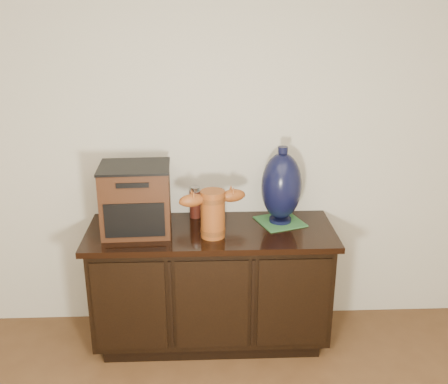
{
  "coord_description": "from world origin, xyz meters",
  "views": [
    {
      "loc": [
        -0.04,
        -0.6,
        2.03
      ],
      "look_at": [
        0.08,
        2.18,
        1.01
      ],
      "focal_mm": 42.0,
      "sensor_mm": 36.0,
      "label": 1
    }
  ],
  "objects_px": {
    "sideboard": "(211,284)",
    "spray_can": "(195,202)",
    "lamp_base": "(281,187)",
    "terracotta_vessel": "(213,211)",
    "tv_radio": "(136,199)"
  },
  "relations": [
    {
      "from": "tv_radio",
      "to": "lamp_base",
      "type": "height_order",
      "value": "lamp_base"
    },
    {
      "from": "sideboard",
      "to": "spray_can",
      "type": "xyz_separation_m",
      "value": [
        -0.09,
        0.2,
        0.47
      ]
    },
    {
      "from": "tv_radio",
      "to": "lamp_base",
      "type": "distance_m",
      "value": 0.86
    },
    {
      "from": "spray_can",
      "to": "sideboard",
      "type": "bearing_deg",
      "value": -65.07
    },
    {
      "from": "terracotta_vessel",
      "to": "spray_can",
      "type": "height_order",
      "value": "terracotta_vessel"
    },
    {
      "from": "terracotta_vessel",
      "to": "spray_can",
      "type": "relative_size",
      "value": 1.95
    },
    {
      "from": "tv_radio",
      "to": "spray_can",
      "type": "height_order",
      "value": "tv_radio"
    },
    {
      "from": "lamp_base",
      "to": "sideboard",
      "type": "bearing_deg",
      "value": -167.34
    },
    {
      "from": "terracotta_vessel",
      "to": "lamp_base",
      "type": "height_order",
      "value": "lamp_base"
    },
    {
      "from": "sideboard",
      "to": "spray_can",
      "type": "relative_size",
      "value": 7.29
    },
    {
      "from": "tv_radio",
      "to": "spray_can",
      "type": "relative_size",
      "value": 2.04
    },
    {
      "from": "lamp_base",
      "to": "spray_can",
      "type": "relative_size",
      "value": 2.33
    },
    {
      "from": "terracotta_vessel",
      "to": "tv_radio",
      "type": "xyz_separation_m",
      "value": [
        -0.44,
        0.09,
        0.04
      ]
    },
    {
      "from": "sideboard",
      "to": "spray_can",
      "type": "distance_m",
      "value": 0.52
    },
    {
      "from": "sideboard",
      "to": "lamp_base",
      "type": "relative_size",
      "value": 3.12
    }
  ]
}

